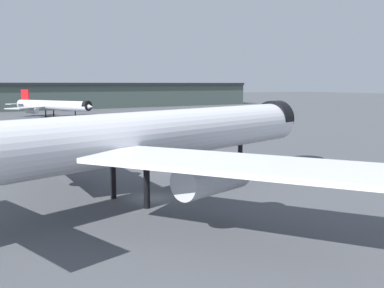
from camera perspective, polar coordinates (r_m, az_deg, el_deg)
The scene contains 4 objects.
ground at distance 47.20m, azimuth -5.08°, elevation -7.04°, with size 900.00×900.00×0.00m, color #4C4F54.
airliner_near_gate at distance 45.62m, azimuth -6.25°, elevation 0.87°, with size 55.61×49.64×14.98m.
airliner_far_taxiway at distance 163.33m, azimuth -17.81°, elevation 4.81°, with size 31.60×35.19×9.95m.
terminal_building at distance 216.74m, azimuth -19.05°, elevation 5.97°, with size 227.36×36.68×24.55m.
Camera 1 is at (-18.65, -41.62, 12.15)m, focal length 40.83 mm.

